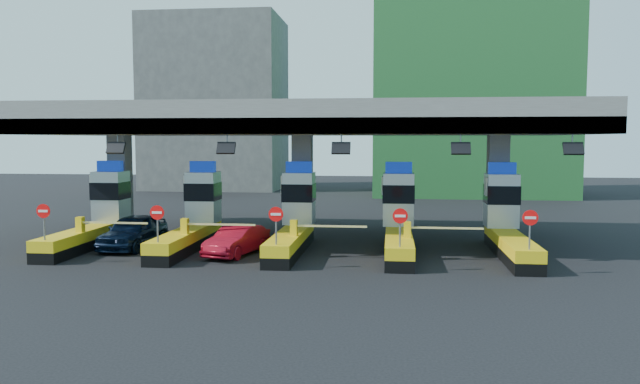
# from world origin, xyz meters

# --- Properties ---
(ground) EXTENTS (120.00, 120.00, 0.00)m
(ground) POSITION_xyz_m (0.00, 0.00, 0.00)
(ground) COLOR black
(ground) RESTS_ON ground
(toll_canopy) EXTENTS (28.00, 12.09, 7.00)m
(toll_canopy) POSITION_xyz_m (0.00, 2.87, 6.13)
(toll_canopy) COLOR slate
(toll_canopy) RESTS_ON ground
(toll_lane_far_left) EXTENTS (4.43, 8.00, 4.16)m
(toll_lane_far_left) POSITION_xyz_m (-10.00, 0.28, 1.40)
(toll_lane_far_left) COLOR black
(toll_lane_far_left) RESTS_ON ground
(toll_lane_left) EXTENTS (4.43, 8.00, 4.16)m
(toll_lane_left) POSITION_xyz_m (-5.00, 0.28, 1.40)
(toll_lane_left) COLOR black
(toll_lane_left) RESTS_ON ground
(toll_lane_center) EXTENTS (4.43, 8.00, 4.16)m
(toll_lane_center) POSITION_xyz_m (0.00, 0.28, 1.40)
(toll_lane_center) COLOR black
(toll_lane_center) RESTS_ON ground
(toll_lane_right) EXTENTS (4.43, 8.00, 4.16)m
(toll_lane_right) POSITION_xyz_m (5.00, 0.28, 1.40)
(toll_lane_right) COLOR black
(toll_lane_right) RESTS_ON ground
(toll_lane_far_right) EXTENTS (4.43, 8.00, 4.16)m
(toll_lane_far_right) POSITION_xyz_m (10.00, 0.28, 1.40)
(toll_lane_far_right) COLOR black
(toll_lane_far_right) RESTS_ON ground
(bg_building_scaffold) EXTENTS (18.00, 12.00, 28.00)m
(bg_building_scaffold) POSITION_xyz_m (12.00, 32.00, 14.00)
(bg_building_scaffold) COLOR #1E5926
(bg_building_scaffold) RESTS_ON ground
(bg_building_concrete) EXTENTS (14.00, 10.00, 18.00)m
(bg_building_concrete) POSITION_xyz_m (-14.00, 36.00, 9.00)
(bg_building_concrete) COLOR #4C4C49
(bg_building_concrete) RESTS_ON ground
(van) EXTENTS (2.16, 4.89, 1.64)m
(van) POSITION_xyz_m (-7.79, -0.58, 0.82)
(van) COLOR black
(van) RESTS_ON ground
(red_car) EXTENTS (2.42, 4.33, 1.35)m
(red_car) POSITION_xyz_m (-2.34, -1.81, 0.68)
(red_car) COLOR maroon
(red_car) RESTS_ON ground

